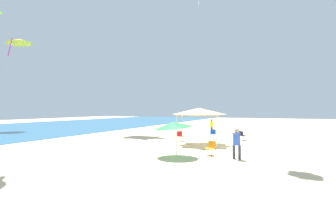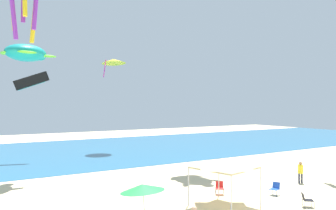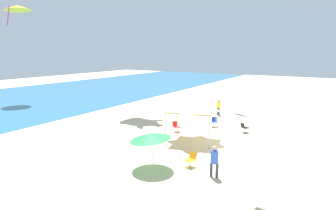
# 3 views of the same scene
# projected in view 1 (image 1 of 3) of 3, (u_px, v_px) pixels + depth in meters

# --- Properties ---
(ground) EXTENTS (120.00, 120.00, 0.10)m
(ground) POSITION_uv_depth(u_px,v_px,m) (250.00, 147.00, 18.69)
(ground) COLOR beige
(canopy_tent) EXTENTS (3.69, 3.72, 2.81)m
(canopy_tent) POSITION_uv_depth(u_px,v_px,m) (199.00, 112.00, 19.92)
(canopy_tent) COLOR #B7B7BC
(canopy_tent) RESTS_ON ground
(beach_umbrella) EXTENTS (2.27, 2.27, 2.15)m
(beach_umbrella) POSITION_uv_depth(u_px,v_px,m) (173.00, 125.00, 14.78)
(beach_umbrella) COLOR silver
(beach_umbrella) RESTS_ON ground
(folding_chair_facing_ocean) EXTENTS (0.73, 0.65, 0.82)m
(folding_chair_facing_ocean) POSITION_uv_depth(u_px,v_px,m) (211.00, 147.00, 15.23)
(folding_chair_facing_ocean) COLOR black
(folding_chair_facing_ocean) RESTS_ON ground
(folding_chair_left_of_tent) EXTENTS (0.75, 0.68, 0.82)m
(folding_chair_left_of_tent) POSITION_uv_depth(u_px,v_px,m) (213.00, 133.00, 23.92)
(folding_chair_left_of_tent) COLOR black
(folding_chair_left_of_tent) RESTS_ON ground
(folding_chair_right_of_tent) EXTENTS (0.81, 0.79, 0.82)m
(folding_chair_right_of_tent) POSITION_uv_depth(u_px,v_px,m) (243.00, 135.00, 22.31)
(folding_chair_right_of_tent) COLOR black
(folding_chair_right_of_tent) RESTS_ON ground
(folding_chair_near_cooler) EXTENTS (0.78, 0.81, 0.82)m
(folding_chair_near_cooler) POSITION_uv_depth(u_px,v_px,m) (181.00, 135.00, 22.02)
(folding_chair_near_cooler) COLOR black
(folding_chair_near_cooler) RESTS_ON ground
(person_near_umbrella) EXTENTS (0.40, 0.44, 1.67)m
(person_near_umbrella) POSITION_uv_depth(u_px,v_px,m) (237.00, 141.00, 14.00)
(person_near_umbrella) COLOR #33384C
(person_near_umbrella) RESTS_ON ground
(person_kite_handler) EXTENTS (0.44, 0.39, 1.63)m
(person_kite_handler) POSITION_uv_depth(u_px,v_px,m) (212.00, 125.00, 28.34)
(person_kite_handler) COLOR #33384C
(person_kite_handler) RESTS_ON ground
(kite_delta_yellow) EXTENTS (3.33, 3.37, 2.57)m
(kite_delta_yellow) POSITION_uv_depth(u_px,v_px,m) (19.00, 41.00, 33.73)
(kite_delta_yellow) COLOR yellow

